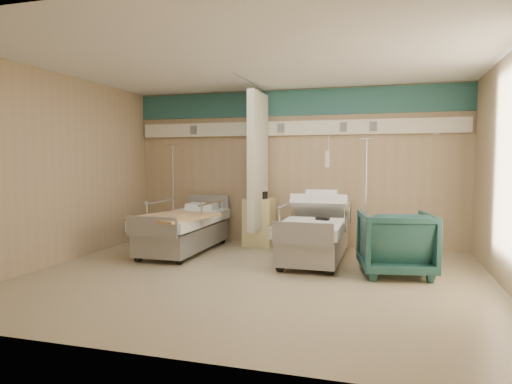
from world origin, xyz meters
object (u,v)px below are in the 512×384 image
Objects in this scene: bedside_cabinet at (259,222)px; visitor_armchair at (396,243)px; bed_right at (315,240)px; iv_stand_left at (174,222)px; iv_stand_right at (365,228)px; bed_left at (184,233)px.

visitor_armchair is at bearing -32.97° from bedside_cabinet.
bed_right is 1.32m from visitor_armchair.
iv_stand_left is (-2.79, 0.80, 0.06)m from bed_right.
visitor_armchair is at bearing -19.58° from iv_stand_left.
bedside_cabinet is 2.77m from visitor_armchair.
bed_left is at bearing -162.16° from iv_stand_right.
visitor_armchair is at bearing -27.35° from bed_right.
iv_stand_left reaches higher than bed_right.
iv_stand_right reaches higher than bedside_cabinet.
iv_stand_left is at bearing 163.95° from bed_right.
visitor_armchair is 1.61m from iv_stand_right.
bed_right is at bearing -38.38° from visitor_armchair.
iv_stand_right is (1.85, 0.03, -0.04)m from bedside_cabinet.
bed_right is 1.19× the size of iv_stand_left.
visitor_armchair is (1.17, -0.61, 0.11)m from bed_right.
bedside_cabinet is 0.90× the size of visitor_armchair.
bed_left is 2.29× the size of visitor_armchair.
iv_stand_right is 3.49m from iv_stand_left.
bed_left is at bearing -139.40° from bedside_cabinet.
bed_right is 1.00× the size of bed_left.
bed_right is 2.90m from iv_stand_left.
iv_stand_right reaches higher than visitor_armchair.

